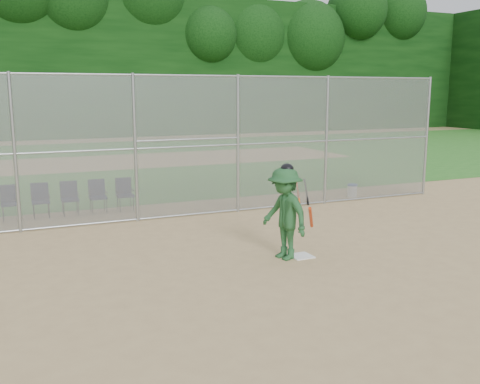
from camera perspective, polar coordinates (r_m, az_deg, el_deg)
name	(u,v)px	position (r m, az deg, el deg)	size (l,w,h in m)	color
ground	(288,265)	(11.14, 5.10, -7.77)	(100.00, 100.00, 0.00)	tan
grass_strip	(121,161)	(27.98, -12.58, 3.21)	(100.00, 100.00, 0.00)	#2A6D20
dirt_patch_far	(121,161)	(27.97, -12.58, 3.21)	(24.00, 24.00, 0.00)	tan
backstop_fence	(205,143)	(15.22, -3.71, 5.19)	(16.09, 0.09, 4.00)	gray
treeline	(109,53)	(29.79, -13.76, 14.19)	(81.00, 60.00, 11.00)	black
home_plate	(301,256)	(11.73, 6.54, -6.80)	(0.46, 0.46, 0.02)	white
batter_at_plate	(285,213)	(11.31, 4.80, -2.26)	(1.13, 1.41, 2.05)	#215329
water_cooler	(352,190)	(18.50, 11.88, 0.17)	(0.34, 0.34, 0.43)	white
spare_bats	(302,192)	(16.86, 6.65, -0.01)	(0.36, 0.35, 0.83)	#D84C14
chair_1	(10,203)	(16.09, -23.31, -1.09)	(0.54, 0.52, 0.96)	black
chair_2	(41,201)	(16.10, -20.49, -0.89)	(0.54, 0.52, 0.96)	black
chair_3	(70,199)	(16.15, -17.68, -0.68)	(0.54, 0.52, 0.96)	black
chair_4	(98,197)	(16.23, -14.90, -0.47)	(0.54, 0.52, 0.96)	black
chair_5	(125,195)	(16.36, -12.15, -0.27)	(0.54, 0.52, 0.96)	black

